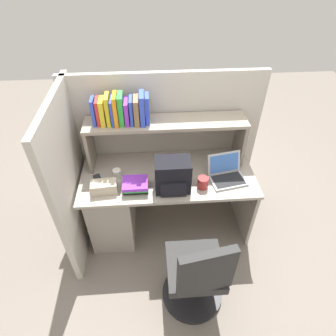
# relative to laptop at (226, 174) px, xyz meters

# --- Properties ---
(ground_plane) EXTENTS (8.00, 8.00, 0.00)m
(ground_plane) POSITION_rel_laptop_xyz_m (-0.53, 0.09, -0.78)
(ground_plane) COLOR slate
(desk) EXTENTS (1.60, 0.70, 0.73)m
(desk) POSITION_rel_laptop_xyz_m (-0.91, 0.09, -0.38)
(desk) COLOR #AAA093
(desk) RESTS_ON ground_plane
(cubicle_partition_rear) EXTENTS (1.84, 0.05, 1.55)m
(cubicle_partition_rear) POSITION_rel_laptop_xyz_m (-0.53, 0.47, -0.01)
(cubicle_partition_rear) COLOR #BCB5A8
(cubicle_partition_rear) RESTS_ON ground_plane
(cubicle_partition_left) EXTENTS (0.05, 1.06, 1.55)m
(cubicle_partition_left) POSITION_rel_laptop_xyz_m (-1.38, 0.04, -0.01)
(cubicle_partition_left) COLOR #BCB5A8
(cubicle_partition_left) RESTS_ON ground_plane
(overhead_hutch) EXTENTS (1.44, 0.28, 0.45)m
(overhead_hutch) POSITION_rel_laptop_xyz_m (-0.53, 0.29, 0.30)
(overhead_hutch) COLOR gray
(overhead_hutch) RESTS_ON desk
(reference_books_on_shelf) EXTENTS (0.48, 0.19, 0.27)m
(reference_books_on_shelf) POSITION_rel_laptop_xyz_m (-0.90, 0.29, 0.52)
(reference_books_on_shelf) COLOR blue
(reference_books_on_shelf) RESTS_ON overhead_hutch
(laptop) EXTENTS (0.35, 0.31, 0.22)m
(laptop) POSITION_rel_laptop_xyz_m (0.00, 0.00, 0.00)
(laptop) COLOR #B7BABF
(laptop) RESTS_ON desk
(backpack) EXTENTS (0.30, 0.23, 0.30)m
(backpack) POSITION_rel_laptop_xyz_m (-0.50, -0.10, 0.09)
(backpack) COLOR black
(backpack) RESTS_ON desk
(computer_mouse) EXTENTS (0.09, 0.12, 0.03)m
(computer_mouse) POSITION_rel_laptop_xyz_m (-1.16, 0.05, -0.03)
(computer_mouse) COLOR #262628
(computer_mouse) RESTS_ON desk
(paper_cup) EXTENTS (0.08, 0.08, 0.08)m
(paper_cup) POSITION_rel_laptop_xyz_m (-0.99, 0.08, -0.01)
(paper_cup) COLOR white
(paper_cup) RESTS_ON desk
(tissue_box) EXTENTS (0.23, 0.14, 0.10)m
(tissue_box) POSITION_rel_laptop_xyz_m (-1.08, -0.09, -0.00)
(tissue_box) COLOR #BFB299
(tissue_box) RESTS_ON desk
(snack_canister) EXTENTS (0.10, 0.10, 0.11)m
(snack_canister) POSITION_rel_laptop_xyz_m (-0.23, -0.10, 0.00)
(snack_canister) COLOR maroon
(snack_canister) RESTS_ON desk
(desk_book_stack) EXTENTS (0.22, 0.19, 0.08)m
(desk_book_stack) POSITION_rel_laptop_xyz_m (-0.81, -0.08, -0.01)
(desk_book_stack) COLOR black
(desk_book_stack) RESTS_ON desk
(office_chair) EXTENTS (0.52, 0.52, 0.93)m
(office_chair) POSITION_rel_laptop_xyz_m (-0.36, -0.75, -0.39)
(office_chair) COLOR black
(office_chair) RESTS_ON ground_plane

